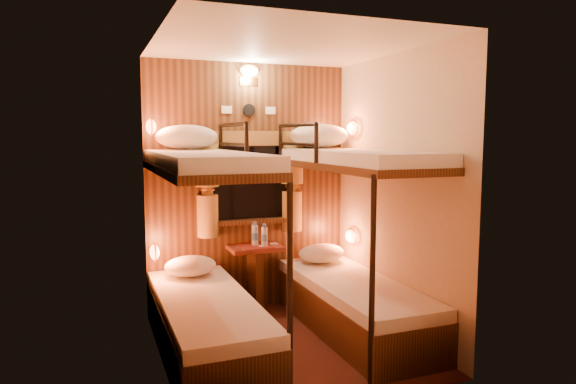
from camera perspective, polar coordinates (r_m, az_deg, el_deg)
name	(u,v)px	position (r m, az deg, el deg)	size (l,w,h in m)	color
floor	(287,344)	(4.39, -0.12, -16.55)	(2.10, 2.10, 0.00)	#3E1311
ceiling	(287,45)	(4.11, -0.13, 16.02)	(2.10, 2.10, 0.00)	silver
wall_back	(249,187)	(5.07, -4.40, 0.54)	(2.40, 2.40, 0.00)	#C6B293
wall_front	(349,219)	(3.13, 6.80, -3.03)	(2.40, 2.40, 0.00)	#C6B293
wall_left	(158,206)	(3.84, -14.20, -1.47)	(2.40, 2.40, 0.00)	#C6B293
wall_right	(394,194)	(4.54, 11.74, -0.24)	(2.40, 2.40, 0.00)	#C6B293
back_panel	(249,187)	(5.05, -4.35, 0.53)	(2.00, 0.03, 2.40)	#311D0D
bunk_left	(206,284)	(4.10, -9.10, -10.05)	(0.72, 1.90, 1.82)	#311D0D
bunk_right	(354,268)	(4.53, 7.30, -8.42)	(0.72, 1.90, 1.82)	#311D0D
window	(250,189)	(5.03, -4.25, 0.28)	(1.00, 0.12, 0.79)	black
curtains	(251,181)	(4.99, -4.15, 1.19)	(1.10, 0.22, 1.00)	olive
back_fixtures	(249,79)	(5.03, -4.33, 12.44)	(0.54, 0.09, 0.48)	black
reading_lamps	(260,186)	(4.73, -3.18, 0.63)	(2.00, 0.20, 1.25)	#FF5F26
table	(255,270)	(5.02, -3.66, -8.62)	(0.50, 0.34, 0.66)	maroon
bottle_left	(255,235)	(4.97, -3.70, -4.81)	(0.07, 0.07, 0.23)	#99BFE5
bottle_right	(264,237)	(4.93, -2.64, -4.96)	(0.06, 0.06, 0.22)	#99BFE5
sachet_a	(263,246)	(4.94, -2.79, -6.01)	(0.08, 0.06, 0.01)	silver
sachet_b	(274,243)	(5.06, -1.57, -5.73)	(0.07, 0.06, 0.01)	silver
pillow_lower_left	(190,266)	(4.71, -10.79, -8.08)	(0.46, 0.33, 0.18)	silver
pillow_lower_right	(322,253)	(5.11, 3.75, -6.81)	(0.47, 0.34, 0.18)	silver
pillow_upper_left	(187,137)	(4.60, -11.17, 6.03)	(0.54, 0.39, 0.21)	silver
pillow_upper_right	(319,136)	(5.04, 3.50, 6.27)	(0.59, 0.42, 0.23)	silver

